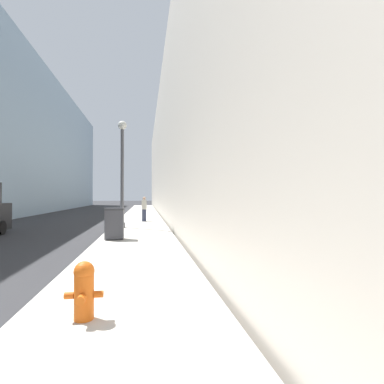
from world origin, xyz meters
The scene contains 6 objects.
sidewalk_right centered at (4.98, 18.00, 0.07)m, with size 2.95×60.00×0.14m.
building_right_stone centered at (12.55, 26.00, 5.97)m, with size 12.00×60.00×11.95m.
fire_hydrant centered at (4.46, 1.35, 0.55)m, with size 0.49×0.38×0.76m.
trash_bin centered at (4.14, 8.68, 0.74)m, with size 0.68×0.58×1.17m.
lamppost centered at (4.10, 12.88, 3.36)m, with size 0.44×0.44×5.46m.
pedestrian_on_sidewalk centered at (5.21, 16.37, 0.93)m, with size 0.31×0.20×1.56m.
Camera 1 is at (5.26, -2.78, 1.78)m, focal length 28.00 mm.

